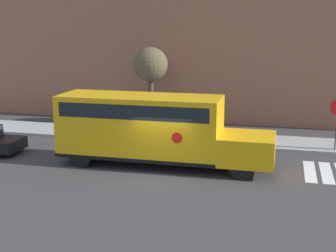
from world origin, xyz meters
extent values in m
plane|color=#3A3838|center=(0.00, 0.00, 0.00)|extent=(60.00, 60.00, 0.00)
cube|color=#9E9E99|center=(0.00, 6.50, 0.07)|extent=(44.00, 3.00, 0.15)
cube|color=#935B42|center=(0.00, 13.00, 5.46)|extent=(32.00, 4.00, 10.91)
cube|color=white|center=(6.26, 2.00, 0.00)|extent=(0.50, 3.20, 0.01)
cube|color=white|center=(6.96, 2.00, 0.00)|extent=(0.50, 3.20, 0.01)
cube|color=#EAA80F|center=(-1.36, 1.22, 1.84)|extent=(7.38, 2.50, 2.78)
cube|color=#EAA80F|center=(3.53, 1.22, 1.06)|extent=(2.39, 2.50, 1.23)
cube|color=black|center=(-1.36, 1.22, 0.53)|extent=(7.38, 2.54, 0.16)
cube|color=black|center=(-1.36, 1.22, 2.68)|extent=(6.79, 2.53, 0.64)
cylinder|color=red|center=(0.67, -0.07, 1.70)|extent=(0.44, 0.02, 0.44)
cylinder|color=black|center=(3.41, 2.30, 0.50)|extent=(1.00, 0.30, 1.00)
cylinder|color=black|center=(3.41, 0.14, 0.50)|extent=(1.00, 0.30, 1.00)
cylinder|color=black|center=(-3.85, 2.30, 0.50)|extent=(1.00, 0.30, 1.00)
cylinder|color=black|center=(-3.85, 0.14, 0.50)|extent=(1.00, 0.30, 1.00)
cylinder|color=black|center=(-8.46, 1.92, 0.32)|extent=(0.64, 0.22, 0.64)
cylinder|color=#38383A|center=(7.63, 5.70, 1.18)|extent=(0.07, 0.07, 2.35)
cylinder|color=#423323|center=(-3.17, 9.24, 1.65)|extent=(0.34, 0.34, 3.30)
sphere|color=brown|center=(-3.17, 9.24, 3.94)|extent=(2.13, 2.13, 2.13)
camera|label=1|loc=(4.98, -18.75, 6.42)|focal=50.00mm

